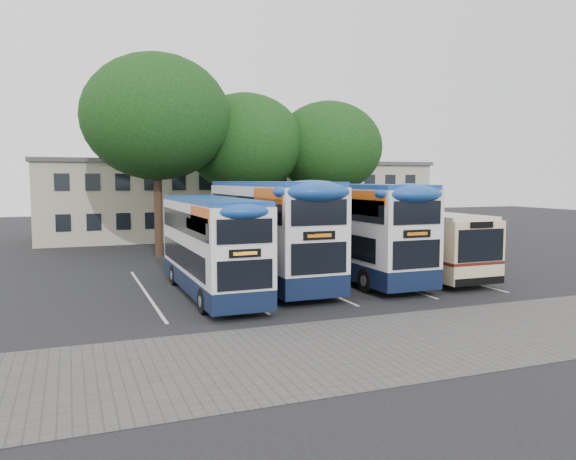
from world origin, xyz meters
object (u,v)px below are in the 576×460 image
(tree_left, at_px, (156,117))
(bus_dd_left, at_px, (211,242))
(lamp_post, at_px, (343,174))
(bus_dd_mid, at_px, (268,227))
(tree_mid, at_px, (245,144))
(bus_dd_right, at_px, (352,226))
(bus_single, at_px, (409,238))
(tree_right, at_px, (328,148))

(tree_left, relative_size, bus_dd_left, 1.29)
(lamp_post, height_order, bus_dd_mid, lamp_post)
(lamp_post, relative_size, tree_mid, 0.87)
(bus_dd_right, xyz_separation_m, bus_single, (3.27, 0.10, -0.70))
(tree_mid, relative_size, bus_dd_left, 1.10)
(lamp_post, height_order, bus_dd_left, lamp_post)
(tree_right, height_order, bus_dd_left, tree_right)
(tree_right, relative_size, bus_single, 0.97)
(bus_dd_left, bearing_deg, lamp_post, 48.87)
(lamp_post, bearing_deg, bus_single, -104.55)
(bus_single, bearing_deg, lamp_post, 75.45)
(tree_left, relative_size, bus_dd_right, 1.14)
(tree_left, xyz_separation_m, bus_single, (10.70, -10.97, -6.65))
(lamp_post, xyz_separation_m, bus_dd_right, (-7.09, -14.81, -2.63))
(tree_right, bearing_deg, bus_dd_mid, -125.82)
(lamp_post, bearing_deg, bus_dd_mid, -127.51)
(bus_dd_left, height_order, bus_single, bus_dd_left)
(tree_mid, xyz_separation_m, bus_dd_right, (1.38, -12.66, -4.62))
(bus_dd_left, bearing_deg, tree_right, 49.54)
(tree_mid, xyz_separation_m, bus_dd_mid, (-2.74, -12.44, -4.56))
(bus_dd_left, xyz_separation_m, bus_dd_mid, (3.11, 1.79, 0.36))
(lamp_post, distance_m, bus_dd_left, 21.96)
(bus_dd_mid, xyz_separation_m, bus_dd_right, (4.12, -0.22, -0.07))
(lamp_post, height_order, tree_right, tree_right)
(tree_right, bearing_deg, tree_mid, 175.93)
(tree_left, distance_m, bus_dd_mid, 12.78)
(tree_mid, bearing_deg, bus_dd_mid, -102.43)
(bus_dd_mid, bearing_deg, bus_single, -0.89)
(tree_mid, relative_size, tree_right, 1.03)
(tree_left, distance_m, bus_dd_left, 14.10)
(tree_left, relative_size, tree_right, 1.20)
(tree_left, relative_size, tree_mid, 1.17)
(bus_dd_left, bearing_deg, tree_mid, 67.66)
(tree_right, distance_m, bus_single, 13.25)
(bus_single, bearing_deg, tree_mid, 110.29)
(tree_right, bearing_deg, bus_single, -96.07)
(lamp_post, bearing_deg, tree_left, -165.54)
(lamp_post, relative_size, bus_dd_right, 0.85)
(lamp_post, height_order, bus_dd_right, lamp_post)
(bus_dd_mid, bearing_deg, tree_mid, 77.57)
(lamp_post, relative_size, bus_single, 0.87)
(tree_right, xyz_separation_m, bus_single, (-1.29, -12.14, -5.15))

